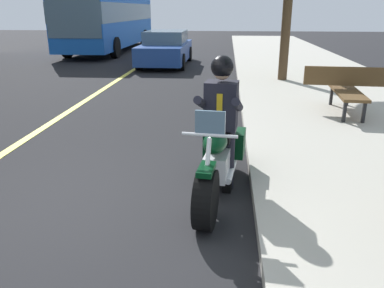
% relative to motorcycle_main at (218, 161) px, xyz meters
% --- Properties ---
extents(ground_plane, '(80.00, 80.00, 0.00)m').
position_rel_motorcycle_main_xyz_m(ground_plane, '(0.72, -1.56, -0.45)').
color(ground_plane, black).
extents(motorcycle_main, '(2.22, 0.76, 1.26)m').
position_rel_motorcycle_main_xyz_m(motorcycle_main, '(0.00, 0.00, 0.00)').
color(motorcycle_main, black).
rests_on(motorcycle_main, ground_plane).
extents(rider_main, '(0.67, 0.60, 1.74)m').
position_rel_motorcycle_main_xyz_m(rider_main, '(-0.19, 0.02, 0.58)').
color(rider_main, black).
rests_on(rider_main, ground_plane).
extents(bus_near, '(11.05, 2.70, 3.30)m').
position_rel_motorcycle_main_xyz_m(bus_near, '(-17.87, -6.51, 1.42)').
color(bus_near, blue).
rests_on(bus_near, ground_plane).
extents(car_silver, '(4.60, 1.92, 1.40)m').
position_rel_motorcycle_main_xyz_m(car_silver, '(-12.11, -2.51, 0.24)').
color(car_silver, navy).
rests_on(car_silver, ground_plane).
extents(bench_sidewalk, '(1.83, 1.80, 0.95)m').
position_rel_motorcycle_main_xyz_m(bench_sidewalk, '(-3.90, 2.65, 0.26)').
color(bench_sidewalk, brown).
rests_on(bench_sidewalk, sidewalk_curb).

